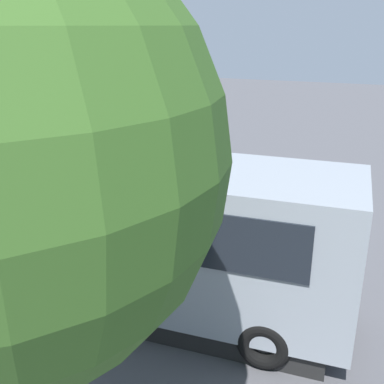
{
  "coord_description": "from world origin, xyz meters",
  "views": [
    {
      "loc": [
        -4.01,
        11.87,
        5.77
      ],
      "look_at": [
        0.79,
        -0.08,
        1.1
      ],
      "focal_mm": 43.19,
      "sensor_mm": 36.0,
      "label": 1
    }
  ],
  "objects_px": {
    "stunt_motorcycle": "(206,182)",
    "spectator_far_left": "(222,220)",
    "traffic_cone": "(268,217)",
    "parked_motorcycle_silver": "(227,257)",
    "spectator_right": "(104,198)",
    "spectator_left": "(185,213)",
    "tour_bus": "(118,232)",
    "spectator_centre": "(140,207)"
  },
  "relations": [
    {
      "from": "stunt_motorcycle",
      "to": "spectator_far_left",
      "type": "bearing_deg",
      "value": 115.62
    },
    {
      "from": "spectator_far_left",
      "to": "traffic_cone",
      "type": "bearing_deg",
      "value": -106.61
    },
    {
      "from": "spectator_far_left",
      "to": "parked_motorcycle_silver",
      "type": "xyz_separation_m",
      "value": [
        -0.45,
        0.9,
        -0.54
      ]
    },
    {
      "from": "spectator_right",
      "to": "stunt_motorcycle",
      "type": "relative_size",
      "value": 0.91
    },
    {
      "from": "parked_motorcycle_silver",
      "to": "spectator_far_left",
      "type": "bearing_deg",
      "value": -63.6
    },
    {
      "from": "spectator_left",
      "to": "spectator_right",
      "type": "height_order",
      "value": "spectator_right"
    },
    {
      "from": "tour_bus",
      "to": "spectator_centre",
      "type": "distance_m",
      "value": 3.04
    },
    {
      "from": "tour_bus",
      "to": "stunt_motorcycle",
      "type": "relative_size",
      "value": 4.92
    },
    {
      "from": "tour_bus",
      "to": "traffic_cone",
      "type": "relative_size",
      "value": 15.55
    },
    {
      "from": "parked_motorcycle_silver",
      "to": "traffic_cone",
      "type": "height_order",
      "value": "parked_motorcycle_silver"
    },
    {
      "from": "traffic_cone",
      "to": "spectator_far_left",
      "type": "bearing_deg",
      "value": 73.39
    },
    {
      "from": "stunt_motorcycle",
      "to": "spectator_left",
      "type": "bearing_deg",
      "value": 101.25
    },
    {
      "from": "spectator_left",
      "to": "spectator_centre",
      "type": "xyz_separation_m",
      "value": [
        1.29,
        0.13,
        0.03
      ]
    },
    {
      "from": "spectator_centre",
      "to": "stunt_motorcycle",
      "type": "bearing_deg",
      "value": -98.27
    },
    {
      "from": "spectator_left",
      "to": "traffic_cone",
      "type": "xyz_separation_m",
      "value": [
        -1.81,
        -2.2,
        -0.69
      ]
    },
    {
      "from": "tour_bus",
      "to": "spectator_left",
      "type": "xyz_separation_m",
      "value": [
        -0.31,
        -2.94,
        -0.65
      ]
    },
    {
      "from": "spectator_centre",
      "to": "spectator_right",
      "type": "distance_m",
      "value": 1.2
    },
    {
      "from": "spectator_far_left",
      "to": "stunt_motorcycle",
      "type": "distance_m",
      "value": 4.3
    },
    {
      "from": "tour_bus",
      "to": "traffic_cone",
      "type": "bearing_deg",
      "value": -112.42
    },
    {
      "from": "spectator_right",
      "to": "stunt_motorcycle",
      "type": "xyz_separation_m",
      "value": [
        -1.75,
        -3.75,
        -0.49
      ]
    },
    {
      "from": "spectator_far_left",
      "to": "spectator_left",
      "type": "height_order",
      "value": "spectator_far_left"
    },
    {
      "from": "spectator_left",
      "to": "spectator_centre",
      "type": "distance_m",
      "value": 1.3
    },
    {
      "from": "spectator_far_left",
      "to": "spectator_centre",
      "type": "relative_size",
      "value": 1.0
    },
    {
      "from": "spectator_right",
      "to": "stunt_motorcycle",
      "type": "distance_m",
      "value": 4.17
    },
    {
      "from": "spectator_left",
      "to": "spectator_right",
      "type": "relative_size",
      "value": 0.92
    },
    {
      "from": "parked_motorcycle_silver",
      "to": "spectator_right",
      "type": "bearing_deg",
      "value": -13.92
    },
    {
      "from": "traffic_cone",
      "to": "spectator_right",
      "type": "bearing_deg",
      "value": 27.59
    },
    {
      "from": "spectator_right",
      "to": "stunt_motorcycle",
      "type": "height_order",
      "value": "spectator_right"
    },
    {
      "from": "spectator_left",
      "to": "spectator_right",
      "type": "xyz_separation_m",
      "value": [
        2.49,
        0.05,
        0.1
      ]
    },
    {
      "from": "spectator_centre",
      "to": "traffic_cone",
      "type": "xyz_separation_m",
      "value": [
        -3.11,
        -2.33,
        -0.72
      ]
    },
    {
      "from": "spectator_centre",
      "to": "spectator_right",
      "type": "relative_size",
      "value": 0.95
    },
    {
      "from": "tour_bus",
      "to": "spectator_right",
      "type": "height_order",
      "value": "tour_bus"
    },
    {
      "from": "spectator_left",
      "to": "tour_bus",
      "type": "bearing_deg",
      "value": 84.07
    },
    {
      "from": "spectator_far_left",
      "to": "spectator_centre",
      "type": "distance_m",
      "value": 2.41
    },
    {
      "from": "spectator_far_left",
      "to": "spectator_centre",
      "type": "xyz_separation_m",
      "value": [
        2.41,
        -0.03,
        0.0
      ]
    },
    {
      "from": "stunt_motorcycle",
      "to": "traffic_cone",
      "type": "height_order",
      "value": "stunt_motorcycle"
    },
    {
      "from": "spectator_left",
      "to": "parked_motorcycle_silver",
      "type": "distance_m",
      "value": 1.95
    },
    {
      "from": "tour_bus",
      "to": "stunt_motorcycle",
      "type": "xyz_separation_m",
      "value": [
        0.43,
        -6.64,
        -1.03
      ]
    },
    {
      "from": "stunt_motorcycle",
      "to": "parked_motorcycle_silver",
      "type": "bearing_deg",
      "value": 115.77
    },
    {
      "from": "spectator_centre",
      "to": "spectator_right",
      "type": "bearing_deg",
      "value": -3.7
    },
    {
      "from": "spectator_left",
      "to": "stunt_motorcycle",
      "type": "bearing_deg",
      "value": -78.75
    },
    {
      "from": "spectator_left",
      "to": "parked_motorcycle_silver",
      "type": "bearing_deg",
      "value": 145.85
    }
  ]
}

